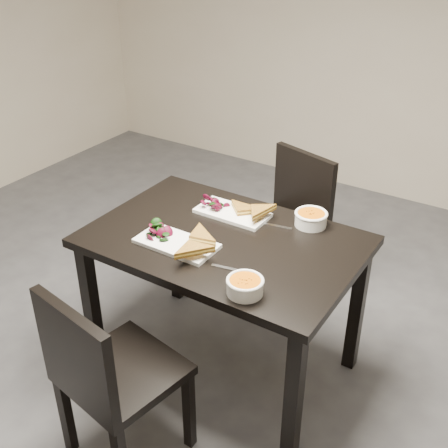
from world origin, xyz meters
name	(u,v)px	position (x,y,z in m)	size (l,w,h in m)	color
ground	(179,372)	(0.00, 0.00, 0.00)	(5.00, 5.00, 0.00)	#47474C
table	(224,256)	(0.16, 0.17, 0.65)	(1.20, 0.80, 0.75)	black
chair_near	(106,373)	(0.08, -0.54, 0.48)	(0.48, 0.48, 0.85)	black
chair_far	(289,217)	(0.11, 0.94, 0.48)	(0.52, 0.52, 0.85)	black
plate_near	(177,243)	(0.02, 0.01, 0.76)	(0.36, 0.18, 0.02)	white
sandwich_near	(190,239)	(0.08, 0.02, 0.80)	(0.18, 0.13, 0.06)	#A47822
salad_near	(158,231)	(-0.08, 0.01, 0.79)	(0.11, 0.10, 0.05)	black
soup_bowl_near	(245,285)	(0.45, -0.13, 0.79)	(0.15, 0.15, 0.07)	white
cutlery_near	(232,269)	(0.32, -0.02, 0.75)	(0.18, 0.02, 0.00)	silver
plate_far	(233,213)	(0.08, 0.38, 0.76)	(0.35, 0.17, 0.02)	white
sandwich_far	(243,211)	(0.14, 0.36, 0.80)	(0.17, 0.13, 0.06)	#A47822
salad_far	(215,202)	(-0.02, 0.38, 0.79)	(0.11, 0.10, 0.05)	black
soup_bowl_far	(311,218)	(0.44, 0.48, 0.79)	(0.15, 0.15, 0.07)	white
cutlery_far	(273,225)	(0.29, 0.39, 0.75)	(0.18, 0.02, 0.00)	silver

